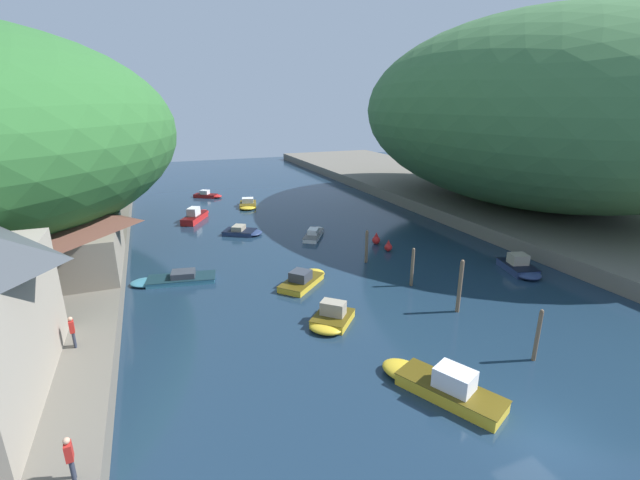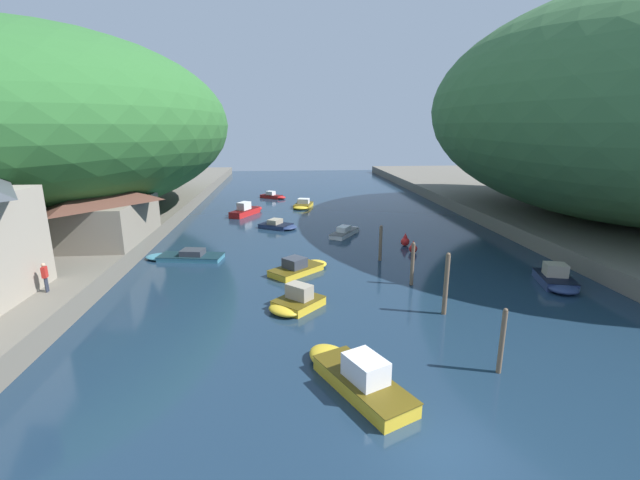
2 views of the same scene
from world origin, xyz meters
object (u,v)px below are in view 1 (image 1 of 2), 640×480
Objects in this scene: boat_far_upstream at (196,216)px; boat_far_right_bank at (520,268)px; boat_yellow_tender at (243,232)px; boat_small_dinghy at (248,205)px; boat_red_skiff at (439,384)px; boat_cabin_cruiser at (174,279)px; boathouse_shed at (62,239)px; boat_navy_launch at (304,279)px; person_on_quay at (70,456)px; boat_near_quay at (314,233)px; channel_buoy_near at (388,247)px; person_by_boathouse at (72,330)px; channel_buoy_far at (376,239)px; boat_moored_right at (331,319)px; boat_open_rowboat at (208,195)px.

boat_far_right_bank is at bearing -22.01° from boat_far_upstream.
boat_far_upstream is at bearing -122.30° from boat_yellow_tender.
boat_small_dinghy is at bearing -47.87° from boat_far_right_bank.
boat_cabin_cruiser is (-10.85, 18.44, -0.22)m from boat_red_skiff.
boathouse_shed is 17.74m from boat_navy_launch.
boat_near_quay is at bearing -40.81° from person_on_quay.
channel_buoy_near is (-7.27, 8.56, -0.01)m from boat_far_right_bank.
boat_far_right_bank is (15.44, 10.06, -0.05)m from boat_red_skiff.
boat_yellow_tender is 0.99× the size of boat_far_right_bank.
boat_navy_launch reaches higher than boat_yellow_tender.
person_by_boathouse is (-12.90, -20.46, 2.06)m from boat_yellow_tender.
boat_red_skiff is 25.73m from boat_near_quay.
channel_buoy_far reaches higher than channel_buoy_near.
boat_near_quay is at bearing 117.53° from boat_small_dinghy.
channel_buoy_far reaches higher than boat_yellow_tender.
boat_far_upstream is at bearing 75.17° from boat_red_skiff.
person_on_quay reaches higher than channel_buoy_near.
boat_red_skiff is at bearing 148.29° from boat_moored_right.
boat_red_skiff is at bearing -36.36° from boat_navy_launch.
boat_red_skiff is at bearing -124.11° from person_by_boathouse.
boat_navy_launch is at bearing -52.32° from boat_moored_right.
person_on_quay is (-30.51, -10.75, 1.93)m from boat_far_right_bank.
person_by_boathouse reaches higher than boat_moored_right.
boat_small_dinghy is 24.64m from boat_cabin_cruiser.
boat_far_upstream is (-22.55, 26.57, 0.07)m from boat_far_right_bank.
boat_yellow_tender is 13.88m from channel_buoy_far.
boathouse_shed is 1.61× the size of boat_cabin_cruiser.
person_on_quay is (-10.94, -49.35, 2.03)m from boat_open_rowboat.
boat_yellow_tender is 12.20m from boat_small_dinghy.
person_by_boathouse is at bearing 77.80° from boat_small_dinghy.
channel_buoy_near is (12.29, -30.05, 0.09)m from boat_open_rowboat.
channel_buoy_far is 0.70× the size of person_by_boathouse.
boat_navy_launch is (16.42, -5.74, -3.47)m from boathouse_shed.
boat_red_skiff reaches higher than boat_near_quay.
boat_yellow_tender is 0.71× the size of boat_red_skiff.
boat_red_skiff is 5.37× the size of channel_buoy_far.
boat_red_skiff is at bearing 38.72° from boat_open_rowboat.
boat_red_skiff reaches higher than boat_navy_launch.
boat_far_upstream is at bearing 133.99° from channel_buoy_far.
boat_red_skiff reaches higher than channel_buoy_far.
boathouse_shed is 17.45m from boat_yellow_tender.
boat_near_quay is at bearing 13.69° from boathouse_shed.
boat_open_rowboat is at bearing 140.38° from boat_near_quay.
channel_buoy_far is at bearing 1.30° from boathouse_shed.
person_on_quay is at bearing 76.49° from boat_moored_right.
boat_cabin_cruiser is (-10.74, -22.18, -0.08)m from boat_small_dinghy.
person_on_quay reaches higher than boat_far_right_bank.
boat_open_rowboat is 0.82× the size of boat_near_quay.
channel_buoy_near is (8.29, -22.01, 0.08)m from boat_small_dinghy.
boat_far_upstream is 3.53× the size of person_on_quay.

